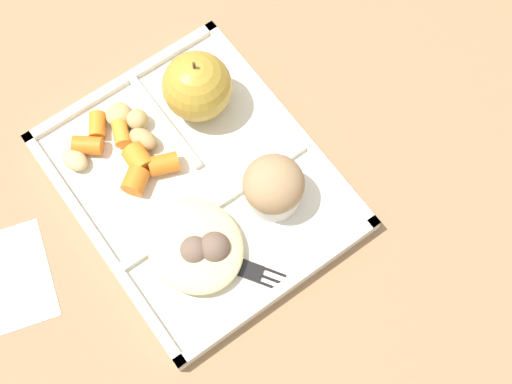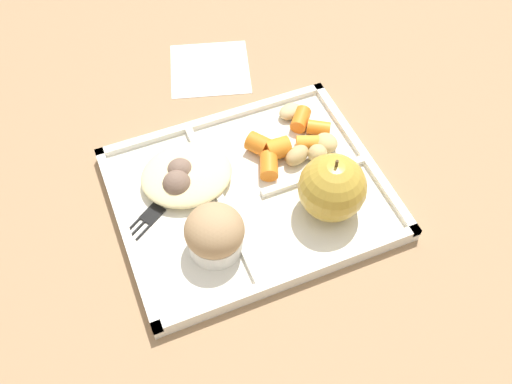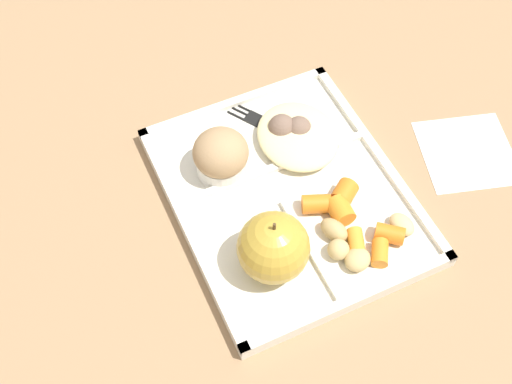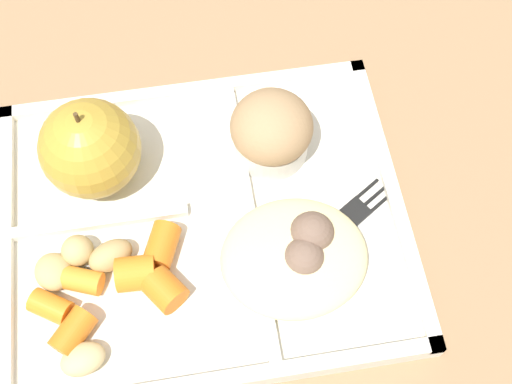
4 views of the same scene
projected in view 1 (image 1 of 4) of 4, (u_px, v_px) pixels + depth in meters
The scene contains 18 objects.
ground at pixel (198, 185), 0.88m from camera, with size 6.00×6.00×0.00m, color #997551.
lunch_tray at pixel (197, 182), 0.88m from camera, with size 0.34×0.28×0.02m.
green_apple at pixel (197, 86), 0.87m from camera, with size 0.08×0.08×0.09m.
bran_muffin at pixel (273, 186), 0.84m from camera, with size 0.07×0.07×0.07m.
carrot_slice_large at pixel (135, 181), 0.86m from camera, with size 0.03×0.03×0.03m, color orange.
carrot_slice_back at pixel (138, 159), 0.87m from camera, with size 0.03×0.03×0.03m, color orange.
carrot_slice_near_corner at pixel (88, 145), 0.88m from camera, with size 0.02×0.02×0.03m, color orange.
carrot_slice_small at pixel (97, 125), 0.89m from camera, with size 0.02×0.02×0.03m, color orange.
carrot_slice_center at pixel (121, 133), 0.88m from camera, with size 0.02×0.02×0.03m, color orange.
carrot_slice_diagonal at pixel (164, 164), 0.87m from camera, with size 0.02×0.02×0.04m, color orange.
potato_chunk_small at pixel (118, 114), 0.89m from camera, with size 0.03×0.03×0.02m, color tan.
potato_chunk_corner at pixel (143, 139), 0.88m from camera, with size 0.04×0.02×0.02m, color tan.
potato_chunk_browned at pixel (137, 119), 0.89m from camera, with size 0.03×0.03×0.03m, color tan.
potato_chunk_golden at pixel (75, 160), 0.87m from camera, with size 0.03×0.03×0.02m, color tan.
egg_noodle_pile at pixel (195, 245), 0.83m from camera, with size 0.12×0.11×0.02m, color beige.
meatball_front at pixel (214, 248), 0.82m from camera, with size 0.04×0.04×0.04m, color #755B4C.
meatball_center at pixel (195, 251), 0.82m from camera, with size 0.03×0.03×0.03m, color #755B4C.
plastic_fork at pixel (232, 264), 0.83m from camera, with size 0.13×0.09×0.00m.
Camera 1 is at (0.31, -0.14, 0.82)m, focal length 51.92 mm.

